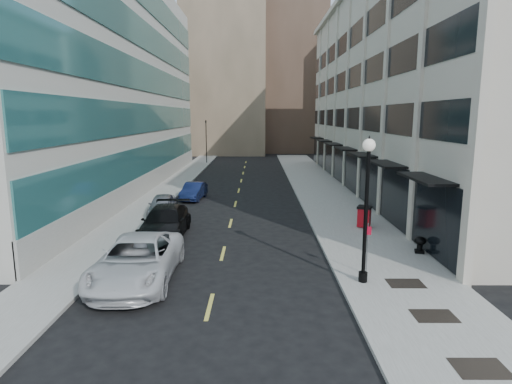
{
  "coord_description": "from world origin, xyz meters",
  "views": [
    {
      "loc": [
        1.71,
        -12.29,
        6.72
      ],
      "look_at": [
        1.62,
        12.96,
        2.2
      ],
      "focal_mm": 30.0,
      "sensor_mm": 36.0,
      "label": 1
    }
  ],
  "objects_px": {
    "car_black_pickup": "(165,222)",
    "sign_post": "(368,241)",
    "car_white_van": "(137,260)",
    "car_silver_sedan": "(162,205)",
    "car_blue_sedan": "(194,191)",
    "lamppost": "(367,198)",
    "urn_planter": "(420,243)",
    "trash_bin": "(364,216)",
    "traffic_signal": "(206,123)"
  },
  "relations": [
    {
      "from": "car_black_pickup",
      "to": "lamppost",
      "type": "bearing_deg",
      "value": -37.47
    },
    {
      "from": "lamppost",
      "to": "car_white_van",
      "type": "bearing_deg",
      "value": 177.61
    },
    {
      "from": "lamppost",
      "to": "urn_planter",
      "type": "bearing_deg",
      "value": 45.32
    },
    {
      "from": "traffic_signal",
      "to": "car_black_pickup",
      "type": "bearing_deg",
      "value": -86.85
    },
    {
      "from": "lamppost",
      "to": "urn_planter",
      "type": "relative_size",
      "value": 7.22
    },
    {
      "from": "car_silver_sedan",
      "to": "car_black_pickup",
      "type": "bearing_deg",
      "value": -79.84
    },
    {
      "from": "car_white_van",
      "to": "lamppost",
      "type": "distance_m",
      "value": 9.54
    },
    {
      "from": "car_silver_sedan",
      "to": "urn_planter",
      "type": "distance_m",
      "value": 16.75
    },
    {
      "from": "trash_bin",
      "to": "lamppost",
      "type": "relative_size",
      "value": 0.22
    },
    {
      "from": "car_black_pickup",
      "to": "trash_bin",
      "type": "height_order",
      "value": "car_black_pickup"
    },
    {
      "from": "car_blue_sedan",
      "to": "car_silver_sedan",
      "type": "bearing_deg",
      "value": -97.19
    },
    {
      "from": "car_black_pickup",
      "to": "trash_bin",
      "type": "bearing_deg",
      "value": 6.8
    },
    {
      "from": "car_white_van",
      "to": "lamppost",
      "type": "xyz_separation_m",
      "value": [
        9.15,
        -0.38,
        2.68
      ]
    },
    {
      "from": "trash_bin",
      "to": "car_silver_sedan",
      "type": "bearing_deg",
      "value": -171.88
    },
    {
      "from": "trash_bin",
      "to": "car_black_pickup",
      "type": "bearing_deg",
      "value": -147.72
    },
    {
      "from": "car_white_van",
      "to": "car_blue_sedan",
      "type": "distance_m",
      "value": 17.49
    },
    {
      "from": "car_blue_sedan",
      "to": "sign_post",
      "type": "height_order",
      "value": "sign_post"
    },
    {
      "from": "car_black_pickup",
      "to": "sign_post",
      "type": "relative_size",
      "value": 2.65
    },
    {
      "from": "trash_bin",
      "to": "sign_post",
      "type": "height_order",
      "value": "sign_post"
    },
    {
      "from": "car_black_pickup",
      "to": "car_silver_sedan",
      "type": "distance_m",
      "value": 5.52
    },
    {
      "from": "car_silver_sedan",
      "to": "sign_post",
      "type": "height_order",
      "value": "sign_post"
    },
    {
      "from": "car_white_van",
      "to": "car_silver_sedan",
      "type": "height_order",
      "value": "car_white_van"
    },
    {
      "from": "car_silver_sedan",
      "to": "car_blue_sedan",
      "type": "distance_m",
      "value": 5.78
    },
    {
      "from": "traffic_signal",
      "to": "sign_post",
      "type": "bearing_deg",
      "value": -74.71
    },
    {
      "from": "car_silver_sedan",
      "to": "urn_planter",
      "type": "height_order",
      "value": "car_silver_sedan"
    },
    {
      "from": "car_silver_sedan",
      "to": "lamppost",
      "type": "relative_size",
      "value": 0.71
    },
    {
      "from": "car_silver_sedan",
      "to": "urn_planter",
      "type": "bearing_deg",
      "value": -34.63
    },
    {
      "from": "traffic_signal",
      "to": "car_white_van",
      "type": "xyz_separation_m",
      "value": [
        2.3,
        -43.62,
        -4.81
      ]
    },
    {
      "from": "car_blue_sedan",
      "to": "urn_planter",
      "type": "bearing_deg",
      "value": -41.25
    },
    {
      "from": "car_white_van",
      "to": "lamppost",
      "type": "height_order",
      "value": "lamppost"
    },
    {
      "from": "urn_planter",
      "to": "car_blue_sedan",
      "type": "bearing_deg",
      "value": 132.68
    },
    {
      "from": "car_silver_sedan",
      "to": "traffic_signal",
      "type": "bearing_deg",
      "value": 87.35
    },
    {
      "from": "sign_post",
      "to": "car_blue_sedan",
      "type": "bearing_deg",
      "value": 133.4
    },
    {
      "from": "trash_bin",
      "to": "car_white_van",
      "type": "bearing_deg",
      "value": -119.9
    },
    {
      "from": "traffic_signal",
      "to": "car_blue_sedan",
      "type": "xyz_separation_m",
      "value": [
        2.02,
        -26.13,
        -5.04
      ]
    },
    {
      "from": "car_white_van",
      "to": "car_blue_sedan",
      "type": "relative_size",
      "value": 1.57
    },
    {
      "from": "traffic_signal",
      "to": "car_silver_sedan",
      "type": "distance_m",
      "value": 32.15
    },
    {
      "from": "car_blue_sedan",
      "to": "lamppost",
      "type": "relative_size",
      "value": 0.71
    },
    {
      "from": "car_black_pickup",
      "to": "car_blue_sedan",
      "type": "distance_m",
      "value": 10.97
    },
    {
      "from": "car_black_pickup",
      "to": "car_blue_sedan",
      "type": "bearing_deg",
      "value": 88.86
    },
    {
      "from": "car_blue_sedan",
      "to": "trash_bin",
      "type": "relative_size",
      "value": 3.22
    },
    {
      "from": "car_white_van",
      "to": "car_silver_sedan",
      "type": "xyz_separation_m",
      "value": [
        -1.6,
        11.87,
        -0.19
      ]
    },
    {
      "from": "car_black_pickup",
      "to": "trash_bin",
      "type": "distance_m",
      "value": 11.65
    },
    {
      "from": "car_blue_sedan",
      "to": "sign_post",
      "type": "xyz_separation_m",
      "value": [
        9.77,
        -17.03,
        0.91
      ]
    },
    {
      "from": "sign_post",
      "to": "urn_planter",
      "type": "distance_m",
      "value": 4.46
    },
    {
      "from": "car_white_van",
      "to": "sign_post",
      "type": "relative_size",
      "value": 2.95
    },
    {
      "from": "traffic_signal",
      "to": "urn_planter",
      "type": "relative_size",
      "value": 8.62
    },
    {
      "from": "trash_bin",
      "to": "sign_post",
      "type": "bearing_deg",
      "value": -78.78
    },
    {
      "from": "car_blue_sedan",
      "to": "lamppost",
      "type": "height_order",
      "value": "lamppost"
    },
    {
      "from": "trash_bin",
      "to": "urn_planter",
      "type": "height_order",
      "value": "trash_bin"
    }
  ]
}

